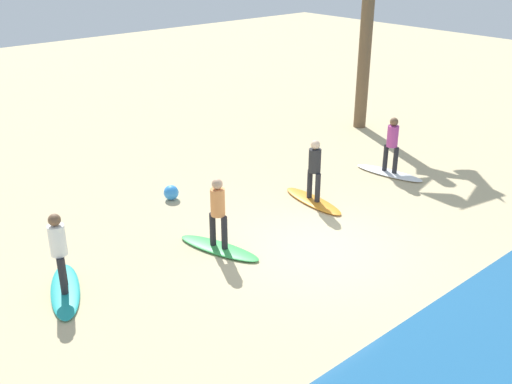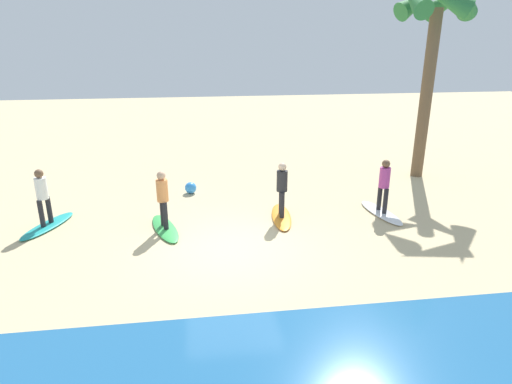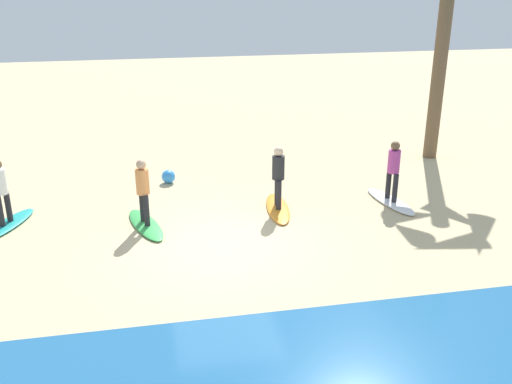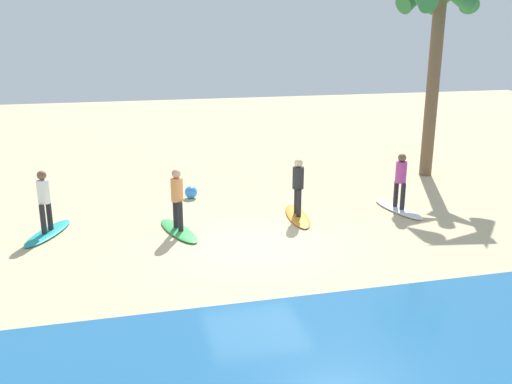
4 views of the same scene
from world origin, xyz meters
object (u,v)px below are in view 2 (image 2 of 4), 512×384
surfboard_green (165,228)px  surfer_teal (42,193)px  beach_ball (191,188)px  surfer_orange (282,186)px  surfboard_teal (48,226)px  palm_tree (436,21)px  surfer_green (163,195)px  surfboard_orange (281,217)px  surfboard_white (381,213)px  surfer_white (384,182)px

surfboard_green → surfer_teal: size_ratio=1.28×
surfer_teal → beach_ball: bearing=-150.0°
surfer_orange → beach_ball: 3.86m
surfboard_teal → palm_tree: 14.40m
surfer_green → beach_ball: 3.19m
surfboard_orange → surfer_green: bearing=-77.9°
beach_ball → surfboard_white: bearing=155.0°
surfboard_teal → beach_ball: size_ratio=5.28×
surfboard_white → surfer_orange: bearing=-101.8°
surfboard_orange → surfer_teal: size_ratio=1.28×
surfboard_teal → beach_ball: beach_ball is taller
palm_tree → surfer_orange: bearing=29.9°
surfer_orange → surfer_teal: size_ratio=1.00×
surfer_white → surfboard_teal: 9.95m
surfboard_white → surfboard_teal: bearing=-102.1°
surfer_white → surfer_teal: 9.90m
surfer_white → surfboard_green: (6.54, 0.28, -0.99)m
surfboard_white → surfer_green: 6.62m
surfboard_white → surfer_green: bearing=-97.6°
surfboard_white → surfboard_orange: size_ratio=1.00×
surfboard_white → surfer_white: size_ratio=1.28×
surfboard_white → beach_ball: (5.82, -2.72, 0.15)m
surfboard_white → surfer_white: bearing=170.0°
surfer_teal → palm_tree: bearing=-165.9°
surfer_orange → surfer_teal: same height
surfboard_teal → surfer_teal: 0.99m
surfboard_teal → beach_ball: 4.71m
surfboard_white → surfboard_orange: 3.11m
surfboard_orange → surfer_white: bearing=94.0°
surfboard_orange → surfboard_white: bearing=94.0°
surfboard_orange → palm_tree: size_ratio=0.30×
surfer_green → beach_ball: bearing=-103.5°
palm_tree → surfer_white: bearing=50.5°
surfboard_white → surfboard_green: (6.54, 0.28, 0.00)m
surfboard_white → surfer_orange: size_ratio=1.28×
surfboard_white → surfer_orange: (3.11, -0.10, 0.99)m
surfboard_green → surfer_green: bearing=163.6°
surfer_white → beach_ball: surfer_white is taller
surfer_white → surfboard_orange: size_ratio=0.78×
surfboard_teal → surfer_teal: (0.00, 0.00, 0.99)m
surfboard_white → beach_ball: beach_ball is taller
surfboard_orange → surfer_orange: surfer_orange is taller
surfer_orange → surfer_green: 3.45m
surfboard_teal → beach_ball: (-4.08, -2.36, 0.15)m
surfer_white → surfer_teal: (9.90, -0.36, 0.00)m
surfboard_green → surfer_teal: (3.35, -0.64, 0.99)m
surfboard_orange → surfer_teal: 6.86m
surfer_orange → surfboard_green: surfer_orange is taller
surfboard_orange → palm_tree: (-6.07, -3.49, 5.62)m
surfboard_teal → surfer_teal: surfer_teal is taller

